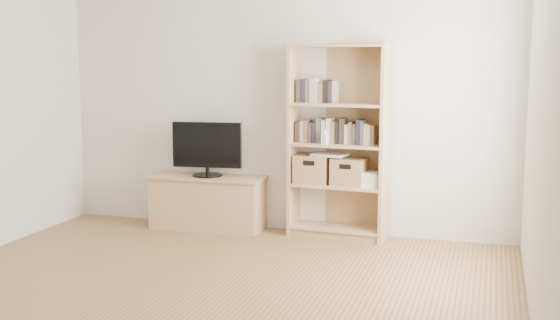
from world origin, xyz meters
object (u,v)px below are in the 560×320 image
at_px(baby_monitor, 325,138).
at_px(laptop, 330,155).
at_px(basket_left, 313,169).
at_px(television, 207,149).
at_px(tv_stand, 208,203).
at_px(basket_right, 349,172).
at_px(bookshelf, 338,141).

xyz_separation_m(baby_monitor, laptop, (0.03, 0.09, -0.16)).
bearing_deg(laptop, basket_left, -173.89).
height_order(television, baby_monitor, television).
xyz_separation_m(tv_stand, television, (0.00, 0.00, 0.55)).
height_order(tv_stand, laptop, laptop).
xyz_separation_m(television, basket_right, (1.42, 0.03, -0.16)).
relative_size(television, laptop, 2.23).
distance_m(television, baby_monitor, 1.21).
bearing_deg(bookshelf, basket_left, -178.81).
relative_size(tv_stand, laptop, 3.55).
distance_m(tv_stand, bookshelf, 1.46).
distance_m(baby_monitor, basket_right, 0.39).
xyz_separation_m(tv_stand, bookshelf, (1.31, 0.04, 0.66)).
bearing_deg(basket_right, laptop, -176.04).
distance_m(tv_stand, basket_right, 1.47).
height_order(basket_left, laptop, laptop).
distance_m(bookshelf, television, 1.31).
height_order(tv_stand, bookshelf, bookshelf).
bearing_deg(tv_stand, baby_monitor, -3.15).
height_order(bookshelf, basket_left, bookshelf).
bearing_deg(laptop, baby_monitor, -96.95).
bearing_deg(bookshelf, laptop, -170.88).
bearing_deg(television, bookshelf, -3.88).
bearing_deg(basket_left, tv_stand, -173.47).
distance_m(bookshelf, basket_right, 0.30).
xyz_separation_m(basket_left, laptop, (0.17, -0.02, 0.15)).
distance_m(basket_left, laptop, 0.22).
bearing_deg(tv_stand, laptop, 0.98).
relative_size(basket_left, laptop, 1.05).
distance_m(baby_monitor, basket_left, 0.35).
bearing_deg(baby_monitor, laptop, 84.12).
relative_size(tv_stand, baby_monitor, 10.06).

